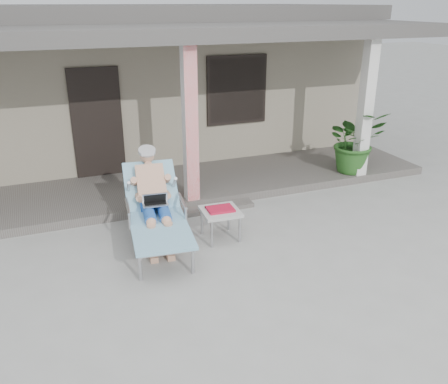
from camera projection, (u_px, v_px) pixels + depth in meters
name	position (u px, v px, depth m)	size (l,w,h in m)	color
ground	(240.00, 264.00, 6.54)	(60.00, 60.00, 0.00)	#9E9E99
house	(136.00, 77.00, 11.53)	(10.40, 5.40, 3.30)	gray
porch_deck	(179.00, 186.00, 9.10)	(10.00, 2.00, 0.15)	#605B56
porch_overhang	(174.00, 38.00, 8.04)	(10.00, 2.30, 2.85)	silver
porch_step	(198.00, 211.00, 8.12)	(2.00, 0.30, 0.07)	#605B56
lounger	(154.00, 189.00, 6.86)	(1.01, 2.17, 1.37)	#B7B7BC
side_table	(220.00, 213.00, 7.11)	(0.59, 0.59, 0.50)	#B5B5B0
potted_palm	(355.00, 141.00, 9.45)	(1.14, 0.99, 1.26)	#26591E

